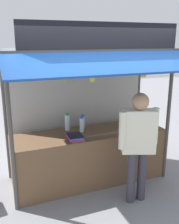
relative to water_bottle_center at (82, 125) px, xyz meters
The scene contains 12 objects.
ground_plane 1.00m from the water_bottle_center, 36.33° to the right, with size 20.00×20.00×0.00m, color gray.
stall_counter 0.57m from the water_bottle_center, 36.33° to the right, with size 2.53×0.75×0.87m, color brown.
stall_structure 0.61m from the water_bottle_center, 36.61° to the left, with size 2.73×1.68×2.57m.
water_bottle_center is the anchor object (origin of this frame).
water_bottle_back_right 0.23m from the water_bottle_center, 64.20° to the left, with size 0.06×0.06×0.23m.
water_bottle_right 0.26m from the water_bottle_center, 139.35° to the left, with size 0.08×0.08×0.30m.
magazine_stack_left 0.37m from the water_bottle_center, 126.91° to the right, with size 0.25×0.32×0.07m.
magazine_stack_mid_left 1.17m from the water_bottle_center, 11.42° to the right, with size 0.20×0.28×0.04m.
banana_bunch_rightmost 1.13m from the water_bottle_center, 128.03° to the right, with size 0.09×0.09×0.27m.
banana_bunch_inner_right 1.31m from the water_bottle_center, 35.17° to the right, with size 0.09×0.09×0.29m.
banana_bunch_inner_left 1.03m from the water_bottle_center, 93.58° to the right, with size 0.10×0.09×0.30m.
vendor_person 1.03m from the water_bottle_center, 59.05° to the right, with size 0.63×0.36×1.65m.
Camera 1 is at (-1.49, -3.74, 2.34)m, focal length 41.60 mm.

